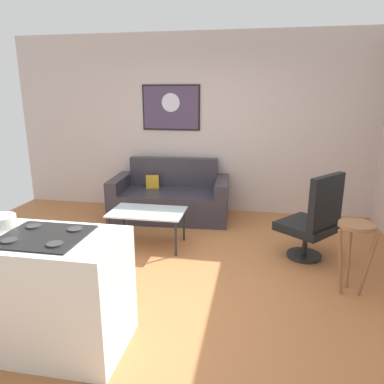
# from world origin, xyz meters

# --- Properties ---
(ground) EXTENTS (6.40, 6.40, 0.04)m
(ground) POSITION_xyz_m (0.00, 0.00, -0.02)
(ground) COLOR #AC683A
(back_wall) EXTENTS (6.40, 0.05, 2.80)m
(back_wall) POSITION_xyz_m (0.00, 2.42, 1.40)
(back_wall) COLOR beige
(back_wall) RESTS_ON ground
(couch) EXTENTS (1.83, 1.00, 0.89)m
(couch) POSITION_xyz_m (-0.48, 1.91, 0.29)
(couch) COLOR #2F2B35
(couch) RESTS_ON ground
(coffee_table) EXTENTS (0.93, 0.58, 0.46)m
(coffee_table) POSITION_xyz_m (-0.50, 0.77, 0.42)
(coffee_table) COLOR silver
(coffee_table) RESTS_ON ground
(armchair) EXTENTS (0.79, 0.80, 1.04)m
(armchair) POSITION_xyz_m (1.49, 0.71, 0.49)
(armchair) COLOR black
(armchair) RESTS_ON ground
(bar_stool) EXTENTS (0.38, 0.38, 0.71)m
(bar_stool) POSITION_xyz_m (1.77, 0.03, 0.55)
(bar_stool) COLOR #92613E
(bar_stool) RESTS_ON ground
(kitchen_counter) EXTENTS (1.74, 0.66, 0.92)m
(kitchen_counter) POSITION_xyz_m (-0.97, -1.19, 0.45)
(kitchen_counter) COLOR white
(kitchen_counter) RESTS_ON ground
(mixing_bowl) EXTENTS (0.23, 0.23, 0.10)m
(mixing_bowl) POSITION_xyz_m (-1.07, -1.09, 0.94)
(mixing_bowl) COLOR silver
(mixing_bowl) RESTS_ON kitchen_counter
(wall_painting) EXTENTS (0.94, 0.03, 0.71)m
(wall_painting) POSITION_xyz_m (-0.57, 2.38, 1.67)
(wall_painting) COLOR black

